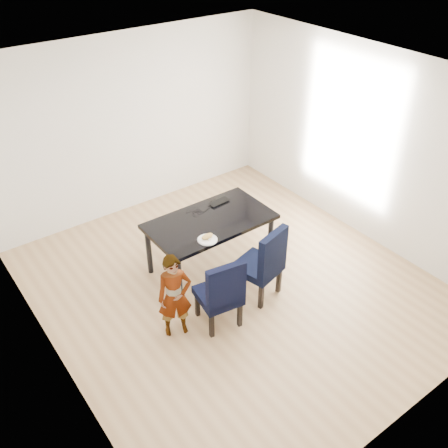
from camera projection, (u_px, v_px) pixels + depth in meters
floor at (233, 286)px, 6.45m from camera, size 4.50×5.00×0.01m
ceiling at (236, 78)px, 4.93m from camera, size 4.50×5.00×0.01m
wall_back at (131, 125)px, 7.35m from camera, size 4.50×0.01×2.70m
wall_front at (423, 324)px, 4.02m from camera, size 4.50×0.01×2.70m
wall_left at (40, 271)px, 4.58m from camera, size 0.01×5.00×2.70m
wall_right at (365, 145)px, 6.80m from camera, size 0.01×5.00×2.70m
dining_table at (210, 243)px, 6.57m from camera, size 1.60×0.90×0.75m
chair_left at (218, 290)px, 5.67m from camera, size 0.53×0.54×0.95m
chair_right at (258, 261)px, 6.06m from camera, size 0.59×0.61×1.01m
child at (175, 296)px, 5.50m from camera, size 0.45×0.37×1.07m
plate at (207, 240)px, 5.99m from camera, size 0.31×0.31×0.01m
sandwich at (207, 236)px, 5.98m from camera, size 0.17×0.12×0.06m
laptop at (217, 201)px, 6.72m from camera, size 0.32×0.22×0.02m
cable_tangle at (198, 214)px, 6.47m from camera, size 0.15×0.15×0.01m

